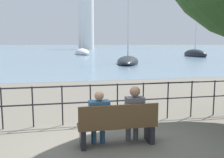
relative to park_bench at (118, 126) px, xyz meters
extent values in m
plane|color=#605B51|center=(0.00, 0.06, -0.43)|extent=(1000.00, 1000.00, 0.00)
cube|color=slate|center=(0.00, 159.15, -0.42)|extent=(600.00, 300.00, 0.01)
cube|color=brown|center=(0.00, 0.06, 0.00)|extent=(1.64, 0.45, 0.05)
cube|color=brown|center=(0.00, -0.14, 0.25)|extent=(1.64, 0.04, 0.45)
cube|color=black|center=(-0.72, 0.06, -0.23)|extent=(0.10, 0.41, 0.40)
cube|color=black|center=(0.72, 0.06, -0.23)|extent=(0.10, 0.41, 0.40)
cylinder|color=navy|center=(-0.47, 0.22, -0.20)|extent=(0.11, 0.11, 0.45)
cylinder|color=navy|center=(-0.28, 0.22, -0.20)|extent=(0.11, 0.11, 0.45)
cube|color=navy|center=(-0.38, 0.13, 0.07)|extent=(0.35, 0.26, 0.14)
cube|color=navy|center=(-0.38, 0.04, 0.28)|extent=(0.42, 0.24, 0.51)
sphere|color=#A87A5B|center=(-0.38, 0.04, 0.64)|extent=(0.19, 0.19, 0.19)
cylinder|color=#4C4C51|center=(0.29, 0.22, -0.20)|extent=(0.11, 0.11, 0.45)
cylinder|color=#4C4C51|center=(0.46, 0.22, -0.20)|extent=(0.11, 0.11, 0.45)
cube|color=#4C4C51|center=(0.38, 0.13, 0.07)|extent=(0.32, 0.26, 0.14)
cube|color=#4C4C51|center=(0.38, 0.04, 0.30)|extent=(0.38, 0.24, 0.55)
sphere|color=#846047|center=(0.38, 0.04, 0.70)|extent=(0.22, 0.22, 0.22)
cylinder|color=black|center=(-2.56, 1.58, 0.10)|extent=(0.04, 0.04, 1.05)
cylinder|color=black|center=(-1.83, 1.58, 0.10)|extent=(0.04, 0.04, 1.05)
cylinder|color=black|center=(-1.10, 1.58, 0.10)|extent=(0.04, 0.04, 1.05)
cylinder|color=black|center=(-0.37, 1.58, 0.10)|extent=(0.04, 0.04, 1.05)
cylinder|color=black|center=(0.37, 1.58, 0.10)|extent=(0.04, 0.04, 1.05)
cylinder|color=black|center=(1.10, 1.58, 0.10)|extent=(0.04, 0.04, 1.05)
cylinder|color=black|center=(1.83, 1.58, 0.10)|extent=(0.04, 0.04, 1.05)
cylinder|color=black|center=(2.56, 1.58, 0.10)|extent=(0.04, 0.04, 1.05)
cylinder|color=black|center=(3.29, 1.58, 0.10)|extent=(0.04, 0.04, 1.05)
cylinder|color=black|center=(0.00, 1.58, 0.59)|extent=(10.98, 0.04, 0.04)
cylinder|color=black|center=(0.00, 1.58, 0.15)|extent=(10.98, 0.04, 0.04)
ellipsoid|color=black|center=(6.27, 21.66, -0.20)|extent=(4.68, 8.81, 1.11)
cylinder|color=silver|center=(6.27, 21.66, 4.57)|extent=(0.14, 0.14, 8.89)
ellipsoid|color=black|center=(21.14, 33.24, -0.08)|extent=(2.11, 6.69, 1.74)
cylinder|color=silver|center=(21.14, 33.24, 5.50)|extent=(0.14, 0.14, 10.11)
ellipsoid|color=silver|center=(3.33, 44.58, -0.07)|extent=(3.17, 7.56, 1.76)
cylinder|color=silver|center=(3.33, 44.58, 5.28)|extent=(0.14, 0.14, 9.65)
cylinder|color=white|center=(9.47, 93.54, 9.28)|extent=(6.02, 6.02, 19.42)
camera|label=1|loc=(-1.15, -4.83, 1.67)|focal=40.00mm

